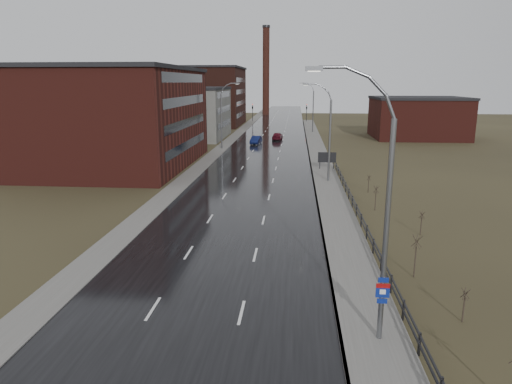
% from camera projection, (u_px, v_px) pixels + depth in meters
% --- Properties ---
extents(ground, '(320.00, 320.00, 0.00)m').
position_uv_depth(ground, '(177.00, 357.00, 19.47)').
color(ground, '#2D2819').
rests_on(ground, ground).
extents(road, '(14.00, 300.00, 0.06)m').
position_uv_depth(road, '(266.00, 151.00, 77.57)').
color(road, black).
rests_on(road, ground).
extents(sidewalk_right, '(3.20, 180.00, 0.18)m').
position_uv_depth(sidewalk_right, '(327.00, 183.00, 52.63)').
color(sidewalk_right, '#595651').
rests_on(sidewalk_right, ground).
extents(curb_right, '(0.16, 180.00, 0.18)m').
position_uv_depth(curb_right, '(314.00, 183.00, 52.76)').
color(curb_right, slate).
rests_on(curb_right, ground).
extents(sidewalk_left, '(2.40, 260.00, 0.12)m').
position_uv_depth(sidewalk_left, '(219.00, 150.00, 78.25)').
color(sidewalk_left, '#595651').
rests_on(sidewalk_left, ground).
extents(warehouse_near, '(22.44, 28.56, 13.50)m').
position_uv_depth(warehouse_near, '(109.00, 117.00, 63.22)').
color(warehouse_near, '#471914').
rests_on(warehouse_near, ground).
extents(warehouse_mid, '(16.32, 20.40, 10.50)m').
position_uv_depth(warehouse_mid, '(186.00, 113.00, 95.29)').
color(warehouse_mid, slate).
rests_on(warehouse_mid, ground).
extents(warehouse_far, '(26.52, 24.48, 15.50)m').
position_uv_depth(warehouse_far, '(194.00, 96.00, 124.17)').
color(warehouse_far, '#331611').
rests_on(warehouse_far, ground).
extents(building_right, '(18.36, 16.32, 8.50)m').
position_uv_depth(building_right, '(418.00, 117.00, 95.36)').
color(building_right, '#471914').
rests_on(building_right, ground).
extents(smokestack, '(2.70, 2.70, 30.70)m').
position_uv_depth(smokestack, '(266.00, 70.00, 161.62)').
color(smokestack, '#331611').
rests_on(smokestack, ground).
extents(streetlight_main, '(3.91, 0.29, 12.11)m').
position_uv_depth(streetlight_main, '(380.00, 213.00, 19.27)').
color(streetlight_main, slate).
rests_on(streetlight_main, ground).
extents(streetlight_right_mid, '(3.36, 0.28, 11.35)m').
position_uv_depth(streetlight_right_mid, '(327.00, 132.00, 52.26)').
color(streetlight_right_mid, slate).
rests_on(streetlight_right_mid, ground).
extents(streetlight_left, '(3.36, 0.28, 11.35)m').
position_uv_depth(streetlight_left, '(223.00, 115.00, 78.79)').
color(streetlight_left, slate).
rests_on(streetlight_left, ground).
extents(streetlight_right_far, '(3.36, 0.28, 11.35)m').
position_uv_depth(streetlight_right_far, '(312.00, 107.00, 104.56)').
color(streetlight_right_far, slate).
rests_on(streetlight_right_far, ground).
extents(guardrail, '(0.10, 53.05, 1.10)m').
position_uv_depth(guardrail, '(362.00, 221.00, 36.18)').
color(guardrail, black).
rests_on(guardrail, ground).
extents(shrub_b, '(0.42, 0.45, 1.76)m').
position_uv_depth(shrub_b, '(464.00, 304.00, 22.12)').
color(shrub_b, '#382D23').
rests_on(shrub_b, ground).
extents(shrub_c, '(0.63, 0.66, 2.66)m').
position_uv_depth(shrub_c, '(416.00, 255.00, 27.13)').
color(shrub_c, '#382D23').
rests_on(shrub_c, ground).
extents(shrub_d, '(0.45, 0.48, 1.88)m').
position_uv_depth(shrub_d, '(421.00, 223.00, 34.81)').
color(shrub_d, '#382D23').
rests_on(shrub_d, ground).
extents(shrub_e, '(0.55, 0.58, 2.31)m').
position_uv_depth(shrub_e, '(376.00, 197.00, 41.53)').
color(shrub_e, '#382D23').
rests_on(shrub_e, ground).
extents(shrub_f, '(0.46, 0.48, 1.90)m').
position_uv_depth(shrub_f, '(369.00, 183.00, 48.27)').
color(shrub_f, '#382D23').
rests_on(shrub_f, ground).
extents(billboard, '(2.39, 0.17, 2.41)m').
position_uv_depth(billboard, '(327.00, 158.00, 60.52)').
color(billboard, black).
rests_on(billboard, ground).
extents(traffic_light_left, '(0.58, 2.73, 5.30)m').
position_uv_depth(traffic_light_left, '(253.00, 106.00, 135.28)').
color(traffic_light_left, black).
rests_on(traffic_light_left, ground).
extents(traffic_light_right, '(0.58, 2.73, 5.30)m').
position_uv_depth(traffic_light_right, '(307.00, 106.00, 133.95)').
color(traffic_light_right, black).
rests_on(traffic_light_right, ground).
extents(car_near, '(2.06, 4.68, 1.49)m').
position_uv_depth(car_near, '(256.00, 140.00, 86.31)').
color(car_near, '#0D1543').
rests_on(car_near, ground).
extents(car_far, '(2.20, 4.71, 1.56)m').
position_uv_depth(car_far, '(277.00, 136.00, 92.42)').
color(car_far, '#4A0C18').
rests_on(car_far, ground).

